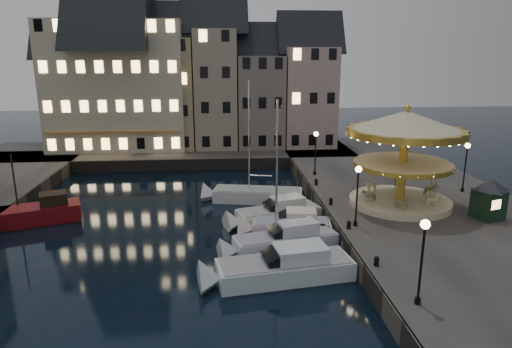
{
  "coord_description": "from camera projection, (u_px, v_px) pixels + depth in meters",
  "views": [
    {
      "loc": [
        -1.83,
        -27.34,
        12.61
      ],
      "look_at": [
        1.0,
        8.0,
        3.2
      ],
      "focal_mm": 32.0,
      "sensor_mm": 36.0,
      "label": 1
    }
  ],
  "objects": [
    {
      "name": "quaywall_n",
      "position": [
        183.0,
        165.0,
        50.28
      ],
      "size": [
        48.0,
        0.15,
        1.3
      ],
      "primitive_type": "cube",
      "color": "#47423A",
      "rests_on": "ground"
    },
    {
      "name": "townhouse_nf",
      "position": [
        307.0,
        89.0,
        57.21
      ],
      "size": [
        6.82,
        8.0,
        13.8
      ],
      "color": "#B1978F",
      "rests_on": "quay_north"
    },
    {
      "name": "quaywall_e",
      "position": [
        321.0,
        211.0,
        35.79
      ],
      "size": [
        0.15,
        44.0,
        1.3
      ],
      "primitive_type": "cube",
      "color": "#47423A",
      "rests_on": "ground"
    },
    {
      "name": "quay_east",
      "position": [
        420.0,
        208.0,
        36.41
      ],
      "size": [
        16.0,
        56.0,
        1.3
      ],
      "primitive_type": "cube",
      "color": "#474442",
      "rests_on": "ground"
    },
    {
      "name": "bollard_a",
      "position": [
        377.0,
        261.0,
        25.0
      ],
      "size": [
        0.3,
        0.3,
        0.57
      ],
      "color": "black",
      "rests_on": "quay_east"
    },
    {
      "name": "streetlamp_c",
      "position": [
        316.0,
        147.0,
        43.21
      ],
      "size": [
        0.44,
        0.44,
        4.17
      ],
      "color": "black",
      "rests_on": "quay_east"
    },
    {
      "name": "motorboat_b",
      "position": [
        278.0,
        269.0,
        26.13
      ],
      "size": [
        8.92,
        3.82,
        2.15
      ],
      "color": "silver",
      "rests_on": "ground"
    },
    {
      "name": "townhouse_nb",
      "position": [
        118.0,
        90.0,
        55.41
      ],
      "size": [
        6.16,
        8.0,
        13.8
      ],
      "color": "slate",
      "rests_on": "quay_north"
    },
    {
      "name": "motorboat_f",
      "position": [
        251.0,
        195.0,
        40.03
      ],
      "size": [
        8.78,
        3.82,
        11.62
      ],
      "color": "silver",
      "rests_on": "ground"
    },
    {
      "name": "hotel_corner",
      "position": [
        118.0,
        77.0,
        55.03
      ],
      "size": [
        17.6,
        9.0,
        16.8
      ],
      "color": "beige",
      "rests_on": "quay_north"
    },
    {
      "name": "streetlamp_a",
      "position": [
        423.0,
        250.0,
        20.57
      ],
      "size": [
        0.44,
        0.44,
        4.17
      ],
      "color": "black",
      "rests_on": "quay_east"
    },
    {
      "name": "townhouse_nc",
      "position": [
        168.0,
        86.0,
        55.75
      ],
      "size": [
        6.82,
        8.0,
        14.8
      ],
      "color": "tan",
      "rests_on": "quay_north"
    },
    {
      "name": "bollard_b",
      "position": [
        349.0,
        224.0,
        30.3
      ],
      "size": [
        0.3,
        0.3,
        0.57
      ],
      "color": "black",
      "rests_on": "quay_east"
    },
    {
      "name": "motorboat_d",
      "position": [
        285.0,
        227.0,
        32.39
      ],
      "size": [
        6.6,
        2.8,
        2.15
      ],
      "color": "silver",
      "rests_on": "ground"
    },
    {
      "name": "townhouse_ne",
      "position": [
        260.0,
        93.0,
        56.87
      ],
      "size": [
        6.16,
        8.0,
        12.8
      ],
      "color": "slate",
      "rests_on": "quay_north"
    },
    {
      "name": "quay_north",
      "position": [
        170.0,
        154.0,
        55.91
      ],
      "size": [
        44.0,
        12.0,
        1.3
      ],
      "primitive_type": "cube",
      "color": "#474442",
      "rests_on": "ground"
    },
    {
      "name": "bollard_d",
      "position": [
        316.0,
        181.0,
        40.41
      ],
      "size": [
        0.3,
        0.3,
        0.57
      ],
      "color": "black",
      "rests_on": "quay_east"
    },
    {
      "name": "carousel",
      "position": [
        405.0,
        140.0,
        33.91
      ],
      "size": [
        8.77,
        8.77,
        7.67
      ],
      "color": "beige",
      "rests_on": "quay_east"
    },
    {
      "name": "townhouse_nd",
      "position": [
        215.0,
        81.0,
        56.07
      ],
      "size": [
        5.5,
        8.0,
        15.8
      ],
      "color": "gray",
      "rests_on": "quay_north"
    },
    {
      "name": "bollard_c",
      "position": [
        331.0,
        201.0,
        35.11
      ],
      "size": [
        0.3,
        0.3,
        0.57
      ],
      "color": "black",
      "rests_on": "quay_east"
    },
    {
      "name": "red_fishing_boat",
      "position": [
        36.0,
        214.0,
        34.96
      ],
      "size": [
        7.06,
        4.47,
        5.7
      ],
      "color": "maroon",
      "rests_on": "ground"
    },
    {
      "name": "ground",
      "position": [
        251.0,
        253.0,
        29.72
      ],
      "size": [
        160.0,
        160.0,
        0.0
      ],
      "primitive_type": "plane",
      "color": "black",
      "rests_on": "ground"
    },
    {
      "name": "streetlamp_d",
      "position": [
        466.0,
        160.0,
        37.82
      ],
      "size": [
        0.44,
        0.44,
        4.17
      ],
      "color": "black",
      "rests_on": "quay_east"
    },
    {
      "name": "ticket_kiosk",
      "position": [
        490.0,
        192.0,
        31.84
      ],
      "size": [
        2.75,
        2.75,
        3.23
      ],
      "color": "black",
      "rests_on": "quay_east"
    },
    {
      "name": "townhouse_na",
      "position": [
        73.0,
        94.0,
        55.12
      ],
      "size": [
        5.5,
        8.0,
        12.8
      ],
      "color": "tan",
      "rests_on": "quay_north"
    },
    {
      "name": "motorboat_e",
      "position": [
        274.0,
        215.0,
        34.86
      ],
      "size": [
        7.45,
        4.15,
        2.15
      ],
      "color": "silver",
      "rests_on": "ground"
    },
    {
      "name": "motorboat_c",
      "position": [
        280.0,
        242.0,
        29.82
      ],
      "size": [
        7.87,
        3.65,
        10.44
      ],
      "color": "silver",
      "rests_on": "ground"
    },
    {
      "name": "streetlamp_b",
      "position": [
        358.0,
        187.0,
        30.21
      ],
      "size": [
        0.44,
        0.44,
        4.17
      ],
      "color": "black",
      "rests_on": "quay_east"
    }
  ]
}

